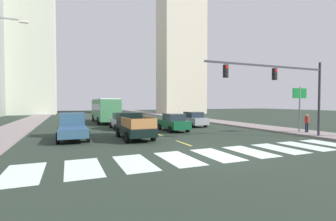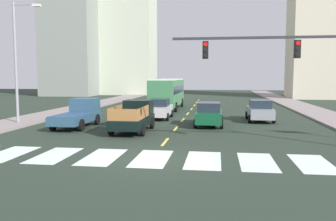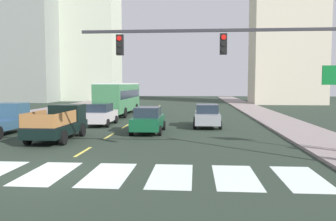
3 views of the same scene
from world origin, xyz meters
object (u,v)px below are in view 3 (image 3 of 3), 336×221
at_px(sedan_near_right, 100,114).
at_px(traffic_signal_gantry, 255,59).
at_px(pickup_stakebed, 60,123).
at_px(sedan_near_left, 148,120).
at_px(pickup_dark, 1,120).
at_px(city_bus, 119,96).
at_px(sedan_mid, 207,116).

height_order(sedan_near_right, traffic_signal_gantry, traffic_signal_gantry).
relative_size(pickup_stakebed, sedan_near_left, 1.18).
bearing_deg(traffic_signal_gantry, sedan_near_left, 123.04).
bearing_deg(pickup_dark, pickup_stakebed, -16.01).
height_order(city_bus, sedan_near_left, city_bus).
bearing_deg(city_bus, traffic_signal_gantry, -64.14).
distance_m(city_bus, traffic_signal_gantry, 23.60).
bearing_deg(traffic_signal_gantry, city_bus, 115.98).
bearing_deg(pickup_stakebed, pickup_dark, 163.65).
distance_m(sedan_mid, traffic_signal_gantry, 12.34).
distance_m(city_bus, sedan_near_right, 8.96).
bearing_deg(pickup_stakebed, city_bus, 91.18).
xyz_separation_m(pickup_dark, city_bus, (4.42, 14.34, 1.03)).
distance_m(city_bus, sedan_near_left, 13.60).
height_order(pickup_stakebed, sedan_near_right, pickup_stakebed).
xyz_separation_m(sedan_mid, traffic_signal_gantry, (1.50, -11.77, 3.40)).
bearing_deg(city_bus, sedan_near_right, -86.90).
distance_m(pickup_stakebed, city_bus, 15.77).
relative_size(pickup_dark, sedan_near_right, 1.18).
xyz_separation_m(pickup_stakebed, pickup_dark, (-4.40, 1.40, -0.02)).
xyz_separation_m(city_bus, traffic_signal_gantry, (10.29, -21.12, 2.31)).
height_order(sedan_near_right, sedan_mid, same).
distance_m(pickup_dark, sedan_mid, 14.12).
distance_m(city_bus, sedan_mid, 12.88).
height_order(sedan_mid, traffic_signal_gantry, traffic_signal_gantry).
xyz_separation_m(pickup_dark, sedan_near_right, (4.92, 5.46, -0.06)).
xyz_separation_m(pickup_stakebed, sedan_mid, (8.81, 6.39, -0.08)).
xyz_separation_m(city_bus, sedan_near_left, (4.80, -12.68, -1.09)).
relative_size(pickup_dark, sedan_near_left, 1.18).
bearing_deg(sedan_near_right, pickup_stakebed, -95.40).
bearing_deg(sedan_near_left, sedan_near_right, 139.44).
height_order(pickup_stakebed, city_bus, city_bus).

